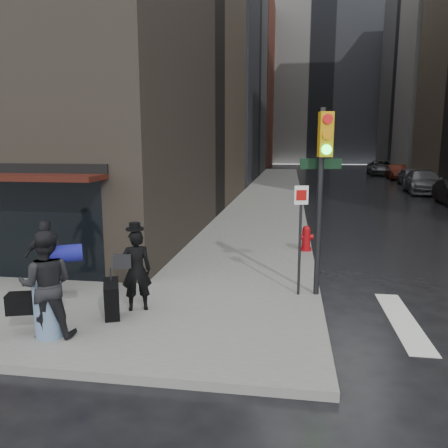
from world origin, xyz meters
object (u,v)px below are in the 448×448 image
(fire_hydrant, at_px, (306,239))
(parked_car_4, at_px, (411,176))
(man_overcoat, at_px, (131,275))
(parked_car_3, at_px, (423,182))
(parked_car_6, at_px, (381,168))
(traffic_light, at_px, (320,177))
(man_jeans, at_px, (46,284))
(parked_car_5, at_px, (397,172))
(man_greycoat, at_px, (48,257))

(fire_hydrant, distance_m, parked_car_4, 27.15)
(man_overcoat, xyz_separation_m, parked_car_3, (12.18, 24.64, -0.10))
(fire_hydrant, xyz_separation_m, parked_car_6, (9.54, 38.16, 0.34))
(man_overcoat, height_order, traffic_light, traffic_light)
(man_jeans, height_order, parked_car_5, man_jeans)
(man_greycoat, xyz_separation_m, parked_car_4, (15.16, 30.29, -0.23))
(man_jeans, distance_m, parked_car_6, 47.16)
(parked_car_3, bearing_deg, parked_car_6, 92.30)
(man_overcoat, xyz_separation_m, parked_car_4, (13.02, 31.00, -0.16))
(man_jeans, bearing_deg, parked_car_3, -134.27)
(traffic_light, xyz_separation_m, parked_car_3, (8.59, 23.15, -1.91))
(man_greycoat, bearing_deg, fire_hydrant, -151.72)
(fire_hydrant, xyz_separation_m, parked_car_3, (8.67, 19.06, 0.30))
(man_jeans, height_order, fire_hydrant, man_jeans)
(man_jeans, relative_size, parked_car_3, 0.34)
(man_overcoat, distance_m, parked_car_3, 27.48)
(man_overcoat, xyz_separation_m, parked_car_6, (13.04, 43.74, -0.06))
(parked_car_6, bearing_deg, parked_car_4, -85.68)
(parked_car_6, bearing_deg, parked_car_3, -88.19)
(man_greycoat, distance_m, traffic_light, 6.04)
(man_jeans, xyz_separation_m, parked_car_6, (14.03, 45.02, -0.24))
(parked_car_4, bearing_deg, man_overcoat, -111.10)
(man_jeans, xyz_separation_m, traffic_light, (4.58, 2.77, 1.63))
(man_greycoat, xyz_separation_m, parked_car_6, (15.18, 43.02, -0.14))
(parked_car_6, bearing_deg, traffic_light, -98.22)
(fire_hydrant, height_order, parked_car_5, parked_car_5)
(parked_car_6, bearing_deg, fire_hydrant, -99.64)
(man_overcoat, distance_m, parked_car_4, 33.63)
(parked_car_4, relative_size, parked_car_6, 0.72)
(man_overcoat, bearing_deg, man_greycoat, -41.07)
(parked_car_4, relative_size, parked_car_5, 0.98)
(man_overcoat, xyz_separation_m, fire_hydrant, (3.50, 5.58, -0.39))
(parked_car_3, relative_size, parked_car_5, 1.24)
(man_greycoat, relative_size, parked_car_5, 0.37)
(traffic_light, relative_size, parked_car_5, 0.90)
(fire_hydrant, relative_size, parked_car_5, 0.18)
(parked_car_3, xyz_separation_m, parked_car_5, (1.08, 12.73, -0.07))
(man_overcoat, height_order, parked_car_4, man_overcoat)
(man_overcoat, bearing_deg, traffic_light, 179.91)
(man_jeans, height_order, man_greycoat, man_jeans)
(man_overcoat, bearing_deg, parked_car_6, -129.21)
(man_greycoat, bearing_deg, parked_car_5, -125.24)
(man_greycoat, bearing_deg, parked_car_4, -129.05)
(fire_hydrant, distance_m, parked_car_5, 33.25)
(traffic_light, bearing_deg, parked_car_5, 60.91)
(man_overcoat, xyz_separation_m, man_jeans, (-1.00, -1.28, 0.18))
(man_greycoat, xyz_separation_m, traffic_light, (5.73, 0.77, 1.73))
(man_jeans, height_order, traffic_light, traffic_light)
(man_greycoat, bearing_deg, parked_car_3, -133.37)
(traffic_light, height_order, parked_car_6, traffic_light)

